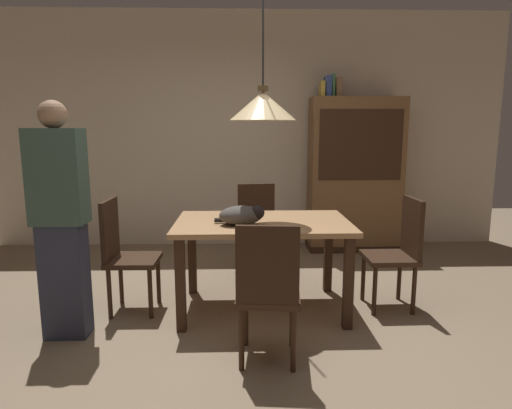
{
  "coord_description": "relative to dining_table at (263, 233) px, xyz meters",
  "views": [
    {
      "loc": [
        -0.09,
        -3.0,
        1.49
      ],
      "look_at": [
        0.03,
        0.69,
        0.85
      ],
      "focal_mm": 30.95,
      "sensor_mm": 36.0,
      "label": 1
    }
  ],
  "objects": [
    {
      "name": "back_wall",
      "position": [
        -0.08,
        2.16,
        0.8
      ],
      "size": [
        6.4,
        0.1,
        2.9
      ],
      "primitive_type": "cube",
      "color": "beige",
      "rests_on": "ground"
    },
    {
      "name": "ground",
      "position": [
        -0.08,
        -0.49,
        -0.65
      ],
      "size": [
        10.0,
        10.0,
        0.0
      ],
      "primitive_type": "plane",
      "color": "#847056"
    },
    {
      "name": "chair_near_front",
      "position": [
        -0.01,
        -0.88,
        -0.14
      ],
      "size": [
        0.44,
        0.44,
        0.93
      ],
      "color": "#382316",
      "rests_on": "ground"
    },
    {
      "name": "hutch_bookcase",
      "position": [
        1.21,
        1.83,
        0.24
      ],
      "size": [
        1.12,
        0.45,
        1.85
      ],
      "color": "brown",
      "rests_on": "ground"
    },
    {
      "name": "book_green_slim",
      "position": [
        0.91,
        1.83,
        1.33
      ],
      "size": [
        0.03,
        0.2,
        0.26
      ],
      "primitive_type": "cube",
      "color": "#427A4C",
      "rests_on": "hutch_bookcase"
    },
    {
      "name": "cat_sleeping",
      "position": [
        -0.16,
        -0.14,
        0.18
      ],
      "size": [
        0.39,
        0.27,
        0.16
      ],
      "color": "#4C4742",
      "rests_on": "dining_table"
    },
    {
      "name": "dining_table",
      "position": [
        0.0,
        0.0,
        0.0
      ],
      "size": [
        1.4,
        0.9,
        0.75
      ],
      "color": "tan",
      "rests_on": "ground"
    },
    {
      "name": "pendant_lamp",
      "position": [
        0.0,
        0.0,
        1.01
      ],
      "size": [
        0.52,
        0.52,
        1.3
      ],
      "color": "beige"
    },
    {
      "name": "chair_far_back",
      "position": [
        -0.01,
        0.88,
        -0.14
      ],
      "size": [
        0.44,
        0.44,
        0.93
      ],
      "color": "#382316",
      "rests_on": "ground"
    },
    {
      "name": "chair_left_side",
      "position": [
        -1.13,
        0.0,
        -0.14
      ],
      "size": [
        0.41,
        0.41,
        0.93
      ],
      "color": "#382316",
      "rests_on": "ground"
    },
    {
      "name": "book_yellow_short",
      "position": [
        0.78,
        1.83,
        1.29
      ],
      "size": [
        0.04,
        0.2,
        0.18
      ],
      "primitive_type": "cube",
      "color": "gold",
      "rests_on": "hutch_bookcase"
    },
    {
      "name": "chair_right_side",
      "position": [
        1.13,
        0.0,
        -0.14
      ],
      "size": [
        0.41,
        0.41,
        0.93
      ],
      "color": "#382316",
      "rests_on": "ground"
    },
    {
      "name": "person_standing",
      "position": [
        -1.43,
        -0.43,
        0.2
      ],
      "size": [
        0.36,
        0.22,
        1.68
      ],
      "color": "#2D3347",
      "rests_on": "ground"
    },
    {
      "name": "book_blue_wide",
      "position": [
        0.85,
        1.83,
        1.32
      ],
      "size": [
        0.06,
        0.24,
        0.24
      ],
      "primitive_type": "cube",
      "color": "#384C93",
      "rests_on": "hutch_bookcase"
    },
    {
      "name": "book_brown_thick",
      "position": [
        0.97,
        1.83,
        1.31
      ],
      "size": [
        0.06,
        0.24,
        0.22
      ],
      "primitive_type": "cube",
      "color": "brown",
      "rests_on": "hutch_bookcase"
    }
  ]
}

